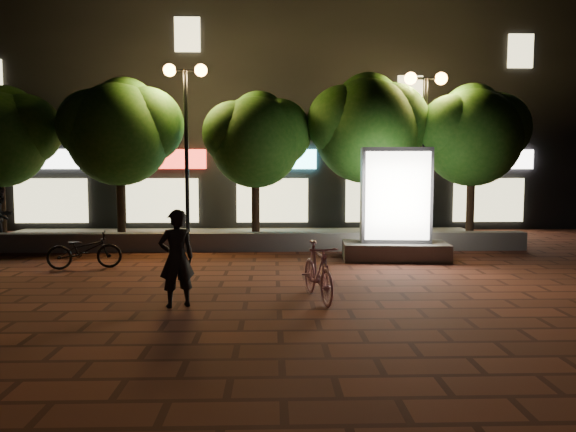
{
  "coord_description": "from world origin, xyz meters",
  "views": [
    {
      "loc": [
        1.01,
        -10.57,
        2.23
      ],
      "look_at": [
        1.36,
        1.5,
        1.17
      ],
      "focal_mm": 33.33,
      "sensor_mm": 36.0,
      "label": 1
    }
  ],
  "objects_px": {
    "tree_left": "(121,128)",
    "tree_mid": "(257,136)",
    "scooter_parked": "(84,250)",
    "rider": "(177,258)",
    "ad_kiosk": "(395,215)",
    "tree_far_right": "(473,131)",
    "pedestrian": "(1,216)",
    "street_lamp_left": "(186,107)",
    "street_lamp_right": "(425,113)",
    "tree_right": "(368,124)",
    "scooter_pink": "(318,271)",
    "tree_far_left": "(1,133)"
  },
  "relations": [
    {
      "from": "tree_left",
      "to": "tree_mid",
      "type": "xyz_separation_m",
      "value": [
        4.0,
        -0.0,
        -0.23
      ]
    },
    {
      "from": "scooter_parked",
      "to": "rider",
      "type": "bearing_deg",
      "value": -153.9
    },
    {
      "from": "ad_kiosk",
      "to": "tree_far_right",
      "type": "bearing_deg",
      "value": 44.66
    },
    {
      "from": "scooter_parked",
      "to": "pedestrian",
      "type": "relative_size",
      "value": 0.96
    },
    {
      "from": "street_lamp_left",
      "to": "street_lamp_right",
      "type": "height_order",
      "value": "street_lamp_left"
    },
    {
      "from": "scooter_parked",
      "to": "pedestrian",
      "type": "bearing_deg",
      "value": 35.04
    },
    {
      "from": "street_lamp_right",
      "to": "pedestrian",
      "type": "distance_m",
      "value": 12.53
    },
    {
      "from": "tree_mid",
      "to": "tree_right",
      "type": "bearing_deg",
      "value": 0.0
    },
    {
      "from": "rider",
      "to": "pedestrian",
      "type": "height_order",
      "value": "pedestrian"
    },
    {
      "from": "pedestrian",
      "to": "scooter_pink",
      "type": "bearing_deg",
      "value": -116.37
    },
    {
      "from": "tree_far_right",
      "to": "scooter_pink",
      "type": "bearing_deg",
      "value": -126.69
    },
    {
      "from": "tree_right",
      "to": "rider",
      "type": "bearing_deg",
      "value": -120.62
    },
    {
      "from": "tree_far_left",
      "to": "rider",
      "type": "distance_m",
      "value": 10.13
    },
    {
      "from": "street_lamp_right",
      "to": "rider",
      "type": "height_order",
      "value": "street_lamp_right"
    },
    {
      "from": "ad_kiosk",
      "to": "scooter_parked",
      "type": "relative_size",
      "value": 1.72
    },
    {
      "from": "tree_far_left",
      "to": "street_lamp_right",
      "type": "relative_size",
      "value": 0.93
    },
    {
      "from": "tree_left",
      "to": "pedestrian",
      "type": "bearing_deg",
      "value": -165.78
    },
    {
      "from": "tree_mid",
      "to": "rider",
      "type": "height_order",
      "value": "tree_mid"
    },
    {
      "from": "street_lamp_right",
      "to": "pedestrian",
      "type": "xyz_separation_m",
      "value": [
        -12.16,
        -0.55,
        -2.98
      ]
    },
    {
      "from": "street_lamp_left",
      "to": "tree_far_right",
      "type": "bearing_deg",
      "value": 1.76
    },
    {
      "from": "tree_far_left",
      "to": "street_lamp_right",
      "type": "height_order",
      "value": "street_lamp_right"
    },
    {
      "from": "ad_kiosk",
      "to": "scooter_parked",
      "type": "height_order",
      "value": "ad_kiosk"
    },
    {
      "from": "tree_far_left",
      "to": "tree_far_right",
      "type": "relative_size",
      "value": 0.97
    },
    {
      "from": "tree_far_right",
      "to": "rider",
      "type": "height_order",
      "value": "tree_far_right"
    },
    {
      "from": "street_lamp_left",
      "to": "ad_kiosk",
      "type": "distance_m",
      "value": 6.82
    },
    {
      "from": "scooter_pink",
      "to": "rider",
      "type": "height_order",
      "value": "rider"
    },
    {
      "from": "scooter_pink",
      "to": "tree_left",
      "type": "bearing_deg",
      "value": 114.98
    },
    {
      "from": "tree_far_right",
      "to": "pedestrian",
      "type": "xyz_separation_m",
      "value": [
        -13.71,
        -0.82,
        -2.46
      ]
    },
    {
      "from": "scooter_pink",
      "to": "pedestrian",
      "type": "distance_m",
      "value": 10.52
    },
    {
      "from": "tree_far_left",
      "to": "tree_mid",
      "type": "relative_size",
      "value": 1.03
    },
    {
      "from": "tree_far_left",
      "to": "street_lamp_left",
      "type": "bearing_deg",
      "value": -2.76
    },
    {
      "from": "pedestrian",
      "to": "street_lamp_left",
      "type": "bearing_deg",
      "value": -73.67
    },
    {
      "from": "tree_far_left",
      "to": "scooter_parked",
      "type": "xyz_separation_m",
      "value": [
        3.72,
        -4.02,
        -2.87
      ]
    },
    {
      "from": "tree_left",
      "to": "street_lamp_right",
      "type": "bearing_deg",
      "value": -1.68
    },
    {
      "from": "scooter_pink",
      "to": "ad_kiosk",
      "type": "bearing_deg",
      "value": 49.67
    },
    {
      "from": "scooter_parked",
      "to": "street_lamp_left",
      "type": "bearing_deg",
      "value": -36.69
    },
    {
      "from": "tree_far_left",
      "to": "street_lamp_left",
      "type": "height_order",
      "value": "street_lamp_left"
    },
    {
      "from": "scooter_pink",
      "to": "scooter_parked",
      "type": "height_order",
      "value": "scooter_pink"
    },
    {
      "from": "tree_mid",
      "to": "ad_kiosk",
      "type": "distance_m",
      "value": 5.05
    },
    {
      "from": "street_lamp_right",
      "to": "scooter_pink",
      "type": "distance_m",
      "value": 8.48
    },
    {
      "from": "tree_mid",
      "to": "street_lamp_left",
      "type": "bearing_deg",
      "value": -172.69
    },
    {
      "from": "ad_kiosk",
      "to": "street_lamp_left",
      "type": "bearing_deg",
      "value": 153.95
    },
    {
      "from": "street_lamp_left",
      "to": "tree_left",
      "type": "bearing_deg",
      "value": 172.3
    },
    {
      "from": "tree_mid",
      "to": "scooter_pink",
      "type": "relative_size",
      "value": 2.71
    },
    {
      "from": "tree_mid",
      "to": "tree_far_right",
      "type": "xyz_separation_m",
      "value": [
        6.5,
        0.0,
        0.15
      ]
    },
    {
      "from": "street_lamp_left",
      "to": "scooter_parked",
      "type": "bearing_deg",
      "value": -114.71
    },
    {
      "from": "tree_left",
      "to": "street_lamp_right",
      "type": "height_order",
      "value": "street_lamp_right"
    },
    {
      "from": "street_lamp_left",
      "to": "tree_mid",
      "type": "bearing_deg",
      "value": 7.31
    },
    {
      "from": "street_lamp_left",
      "to": "pedestrian",
      "type": "xyz_separation_m",
      "value": [
        -5.16,
        -0.55,
        -3.12
      ]
    },
    {
      "from": "tree_far_left",
      "to": "scooter_pink",
      "type": "height_order",
      "value": "tree_far_left"
    }
  ]
}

